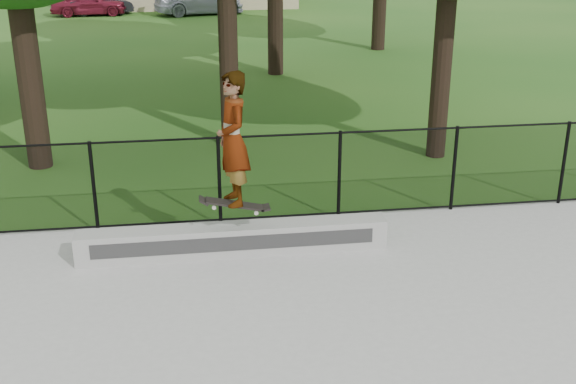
% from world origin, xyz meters
% --- Properties ---
extents(grind_ledge, '(4.65, 0.40, 0.45)m').
position_xyz_m(grind_ledge, '(-1.87, 4.70, 0.29)').
color(grind_ledge, '#9D9E99').
rests_on(grind_ledge, concrete_slab).
extents(car_a, '(3.82, 1.74, 1.28)m').
position_xyz_m(car_a, '(-7.14, 33.86, 0.64)').
color(car_a, maroon).
rests_on(car_a, ground).
extents(car_b, '(3.13, 1.91, 1.07)m').
position_xyz_m(car_b, '(-6.55, 34.13, 0.53)').
color(car_b, black).
rests_on(car_b, ground).
extents(car_c, '(4.60, 2.89, 1.35)m').
position_xyz_m(car_c, '(-1.49, 33.54, 0.67)').
color(car_c, '#A0A5B5').
rests_on(car_c, ground).
extents(skater_airborne, '(0.83, 0.77, 2.07)m').
position_xyz_m(skater_airborne, '(-1.86, 4.42, 1.92)').
color(skater_airborne, black).
rests_on(skater_airborne, ground).
extents(chainlink_fence, '(16.06, 0.06, 1.50)m').
position_xyz_m(chainlink_fence, '(0.00, 5.90, 0.81)').
color(chainlink_fence, black).
rests_on(chainlink_fence, concrete_slab).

